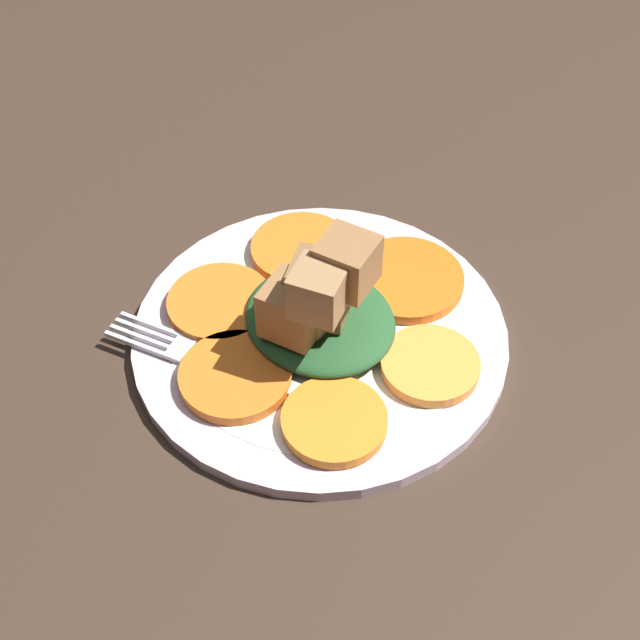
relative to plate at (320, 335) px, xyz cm
name	(u,v)px	position (x,y,z in cm)	size (l,w,h in cm)	color
table_slab	(320,349)	(0.00, 0.00, -1.52)	(120.00, 120.00, 2.00)	#38281E
plate	(320,335)	(0.00, 0.00, 0.00)	(26.76, 26.76, 1.05)	silver
carrot_slice_0	(235,376)	(-0.77, -7.29, 1.00)	(7.68, 7.68, 0.84)	orange
carrot_slice_1	(334,421)	(6.54, -5.19, 1.00)	(6.94, 6.94, 0.84)	orange
carrot_slice_2	(430,365)	(7.86, 2.78, 1.00)	(6.80, 6.80, 0.84)	#F99438
carrot_slice_3	(406,279)	(1.22, 7.83, 1.00)	(8.53, 8.53, 0.84)	orange
carrot_slice_4	(302,249)	(-6.59, 4.57, 1.00)	(7.86, 7.86, 0.84)	orange
carrot_slice_5	(220,303)	(-6.67, -3.61, 1.00)	(7.66, 7.66, 0.84)	orange
center_pile	(320,305)	(0.42, -0.39, 3.68)	(11.14, 10.02, 9.15)	#235128
fork	(222,364)	(-2.40, -7.12, 0.78)	(17.97, 8.07, 0.40)	silver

